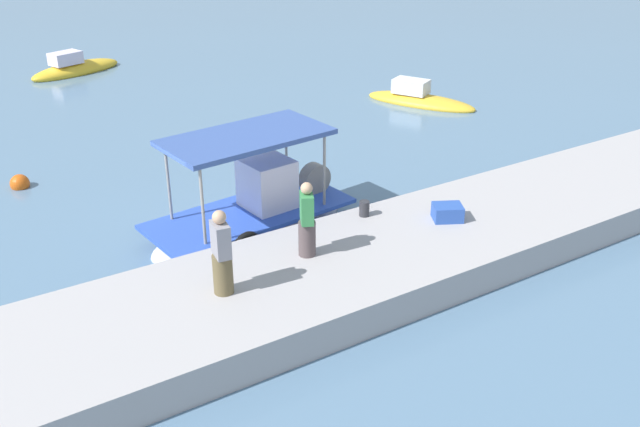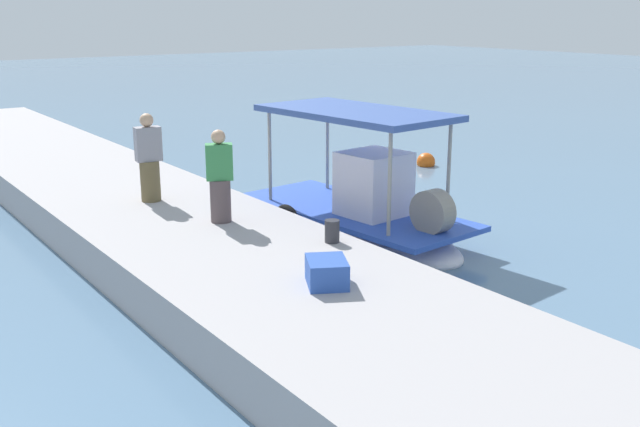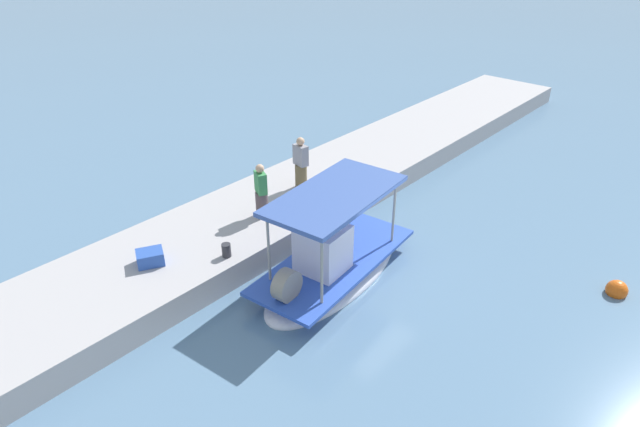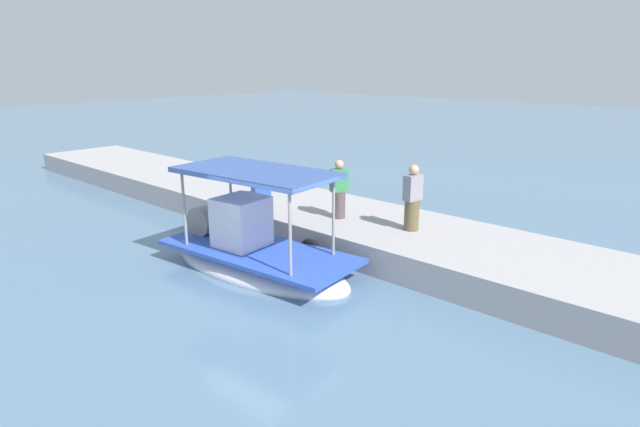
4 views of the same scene
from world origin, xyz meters
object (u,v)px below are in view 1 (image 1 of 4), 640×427
at_px(main_fishing_boat, 254,215).
at_px(fisherman_by_crate, 307,223).
at_px(cargo_crate, 448,212).
at_px(marker_buoy, 20,184).
at_px(fisherman_near_bollard, 222,256).
at_px(moored_boat_mid, 419,100).
at_px(mooring_bollard, 364,209).
at_px(moored_boat_near, 75,69).

relative_size(main_fishing_boat, fisherman_by_crate, 3.33).
xyz_separation_m(cargo_crate, marker_buoy, (-7.72, 9.15, -0.82)).
bearing_deg(cargo_crate, fisherman_near_bollard, -178.85).
bearing_deg(main_fishing_boat, marker_buoy, 126.05).
xyz_separation_m(marker_buoy, moored_boat_mid, (14.77, 0.31, 0.02)).
relative_size(mooring_bollard, moored_boat_near, 0.08).
height_order(cargo_crate, marker_buoy, cargo_crate).
relative_size(fisherman_by_crate, moored_boat_near, 0.36).
bearing_deg(cargo_crate, moored_boat_near, 97.83).
relative_size(fisherman_near_bollard, moored_boat_near, 0.38).
xyz_separation_m(mooring_bollard, marker_buoy, (-6.22, 7.96, -0.82)).
bearing_deg(fisherman_by_crate, mooring_bollard, 22.89).
relative_size(fisherman_near_bollard, fisherman_by_crate, 1.05).
relative_size(main_fishing_boat, moored_boat_mid, 1.20).
relative_size(fisherman_near_bollard, moored_boat_mid, 0.38).
distance_m(main_fishing_boat, cargo_crate, 4.69).
bearing_deg(fisherman_near_bollard, mooring_bollard, 17.22).
bearing_deg(mooring_bollard, cargo_crate, -38.45).
bearing_deg(mooring_bollard, fisherman_by_crate, -157.11).
bearing_deg(moored_boat_mid, moored_boat_near, 130.04).
relative_size(fisherman_by_crate, marker_buoy, 3.05).
bearing_deg(moored_boat_mid, main_fishing_boat, -149.06).
height_order(fisherman_by_crate, marker_buoy, fisherman_by_crate).
bearing_deg(fisherman_by_crate, fisherman_near_bollard, -168.81).
height_order(main_fishing_boat, moored_boat_mid, main_fishing_boat).
distance_m(main_fishing_boat, fisherman_near_bollard, 4.21).
height_order(fisherman_by_crate, moored_boat_mid, fisherman_by_crate).
bearing_deg(mooring_bollard, moored_boat_near, 94.06).
height_order(mooring_bollard, moored_boat_near, mooring_bollard).
distance_m(cargo_crate, moored_boat_mid, 11.83).
height_order(main_fishing_boat, fisherman_by_crate, main_fishing_boat).
relative_size(mooring_bollard, marker_buoy, 0.68).
bearing_deg(fisherman_by_crate, cargo_crate, -4.80).
bearing_deg(moored_boat_mid, marker_buoy, -178.79).
distance_m(main_fishing_boat, moored_boat_mid, 12.18).
distance_m(fisherman_near_bollard, cargo_crate, 5.76).
bearing_deg(main_fishing_boat, mooring_bollard, -46.77).
bearing_deg(moored_boat_near, marker_buoy, -111.43).
xyz_separation_m(fisherman_near_bollard, fisherman_by_crate, (2.12, 0.42, -0.04)).
xyz_separation_m(main_fishing_boat, moored_boat_near, (0.46, 18.15, -0.24)).
bearing_deg(main_fishing_boat, fisherman_near_bollard, -125.21).
xyz_separation_m(cargo_crate, moored_boat_near, (-2.93, 21.35, -0.74)).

